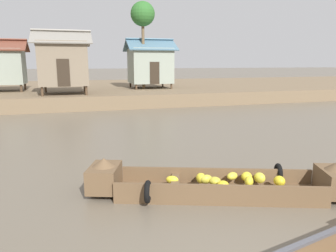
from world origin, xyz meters
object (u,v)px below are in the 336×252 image
object	(u,v)px
banana_boat	(219,183)
palm_tree_near	(143,16)
stilt_house_right	(150,65)
stilt_house_mid_right	(63,63)

from	to	relation	value
banana_boat	palm_tree_near	bearing A→B (deg)	82.75
banana_boat	stilt_house_right	distance (m)	20.98
banana_boat	stilt_house_right	xyz separation A→B (m)	(3.27, 20.55, 2.64)
banana_boat	stilt_house_mid_right	xyz separation A→B (m)	(-3.76, 17.22, 2.85)
banana_boat	palm_tree_near	xyz separation A→B (m)	(2.52, 19.78, 6.56)
banana_boat	stilt_house_mid_right	distance (m)	17.85
banana_boat	stilt_house_right	world-z (taller)	stilt_house_right
banana_boat	palm_tree_near	distance (m)	20.99
stilt_house_mid_right	stilt_house_right	size ratio (longest dim) A/B	1.05
stilt_house_right	banana_boat	bearing A→B (deg)	-99.03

